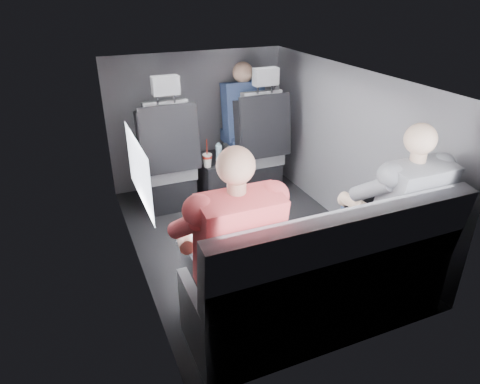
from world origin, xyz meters
name	(u,v)px	position (x,y,z in m)	size (l,w,h in m)	color
floor	(248,239)	(0.00, 0.00, 0.00)	(2.60, 2.60, 0.00)	black
ceiling	(250,76)	(0.00, 0.00, 1.35)	(2.60, 2.60, 0.00)	#B2B2AD
panel_left	(131,185)	(-0.90, 0.00, 0.68)	(0.02, 2.60, 1.35)	#56565B
panel_right	(346,149)	(0.90, 0.00, 0.68)	(0.02, 2.60, 1.35)	#56565B
panel_front	(197,120)	(0.00, 1.30, 0.68)	(1.80, 0.02, 1.35)	#56565B
panel_back	(351,254)	(0.00, -1.30, 0.68)	(1.80, 0.02, 1.35)	#56565B
side_window	(139,170)	(-0.88, -0.30, 0.90)	(0.02, 0.75, 0.42)	white
seatbelt	(264,119)	(0.45, 0.67, 0.80)	(0.05, 0.01, 0.65)	black
front_seat_left	(167,168)	(-0.45, 0.84, 0.40)	(0.52, 0.58, 1.26)	black
front_seat_right	(256,154)	(0.45, 0.84, 0.40)	(0.52, 0.58, 1.26)	black
center_console	(212,178)	(0.00, 0.88, 0.20)	(0.24, 0.48, 0.41)	black
rear_bench	(320,284)	(0.00, -1.06, 0.31)	(1.60, 0.57, 0.92)	#59595E
soda_cup	(207,160)	(-0.10, 0.72, 0.47)	(0.09, 0.09, 0.27)	white
water_bottle	(219,153)	(0.05, 0.82, 0.48)	(0.06, 0.06, 0.17)	#AECDEC
laptop_white	(214,235)	(-0.57, -0.79, 0.63)	(0.41, 0.45, 0.25)	silver
laptop_black	(377,204)	(0.54, -0.84, 0.63)	(0.37, 0.35, 0.24)	black
passenger_rear_left	(229,249)	(-0.55, -0.97, 0.65)	(0.53, 0.65, 1.27)	#36373B
passenger_rear_right	(393,212)	(0.57, -0.97, 0.64)	(0.51, 0.63, 1.24)	navy
passenger_front_right	(243,113)	(0.42, 1.10, 0.75)	(0.40, 0.40, 0.82)	navy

